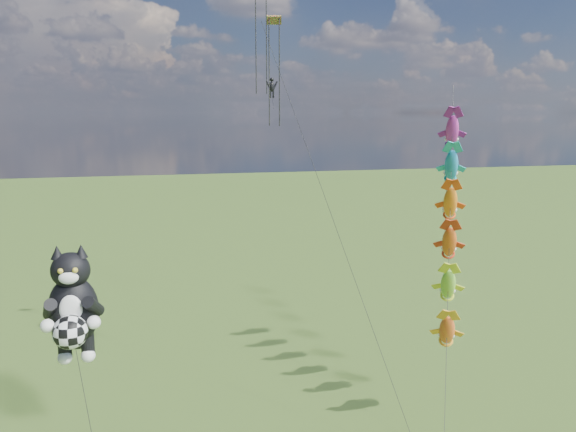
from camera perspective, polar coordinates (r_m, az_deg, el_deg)
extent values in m
cylinder|color=black|center=(29.81, -19.40, -19.67)|extent=(1.26, 2.46, 7.31)
ellipsoid|color=black|center=(29.09, -20.93, -8.95)|extent=(2.92, 2.70, 3.41)
ellipsoid|color=black|center=(28.40, -21.23, -5.16)|extent=(2.32, 2.23, 1.73)
cone|color=black|center=(28.27, -22.42, -3.42)|extent=(0.79, 0.79, 0.64)
cone|color=black|center=(28.11, -20.27, -3.35)|extent=(0.79, 0.79, 0.64)
ellipsoid|color=white|center=(27.79, -21.40, -5.85)|extent=(1.00, 0.77, 0.62)
ellipsoid|color=white|center=(28.24, -21.19, -8.86)|extent=(1.14, 0.80, 1.41)
sphere|color=gold|center=(27.67, -22.13, -5.21)|extent=(0.26, 0.26, 0.26)
sphere|color=gold|center=(27.58, -20.81, -5.17)|extent=(0.26, 0.26, 0.26)
sphere|color=white|center=(28.30, -23.26, -10.23)|extent=(0.64, 0.64, 0.64)
sphere|color=white|center=(28.00, -19.12, -10.17)|extent=(0.64, 0.64, 0.64)
sphere|color=white|center=(29.83, -21.72, -13.23)|extent=(0.68, 0.68, 0.68)
sphere|color=white|center=(29.68, -19.64, -13.21)|extent=(0.68, 0.68, 0.68)
sphere|color=white|center=(27.93, -21.25, -10.94)|extent=(1.57, 1.57, 1.57)
cylinder|color=black|center=(37.08, 16.06, -2.70)|extent=(7.30, 14.08, 20.32)
ellipsoid|color=red|center=(35.05, 15.85, -11.10)|extent=(1.89, 2.51, 2.67)
ellipsoid|color=green|center=(35.98, 15.96, -6.70)|extent=(1.89, 2.51, 2.67)
ellipsoid|color=orange|center=(37.12, 16.07, -2.55)|extent=(1.89, 2.51, 2.67)
ellipsoid|color=#F2A719|center=(38.44, 16.16, 1.33)|extent=(1.89, 2.51, 2.67)
ellipsoid|color=blue|center=(39.93, 16.26, 4.94)|extent=(1.89, 2.51, 2.67)
ellipsoid|color=#D8339F|center=(41.56, 16.34, 8.28)|extent=(1.89, 2.51, 2.67)
cylinder|color=black|center=(35.35, 4.18, 0.78)|extent=(5.53, 16.19, 24.81)
cube|color=#189536|center=(39.49, -1.42, 19.29)|extent=(1.07, 0.71, 0.58)
cylinder|color=black|center=(39.03, -1.91, 14.09)|extent=(0.08, 0.08, 7.18)
cylinder|color=black|center=(39.17, -0.89, 14.08)|extent=(0.08, 0.08, 7.18)
cylinder|color=black|center=(42.27, -3.26, 17.18)|extent=(0.08, 0.08, 7.70)
cylinder|color=black|center=(42.41, -2.20, 17.17)|extent=(0.08, 0.08, 7.70)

